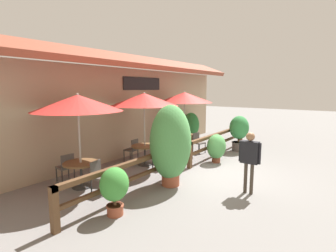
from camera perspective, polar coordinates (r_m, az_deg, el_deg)
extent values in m
plane|color=slate|center=(8.96, 10.58, -10.17)|extent=(60.00, 60.00, 0.00)
cube|color=tan|center=(10.97, -9.51, 2.85)|extent=(14.00, 0.40, 3.60)
cube|color=brown|center=(10.60, -7.61, 13.94)|extent=(14.28, 1.48, 0.70)
cube|color=black|center=(11.45, -5.55, 9.16)|extent=(2.33, 0.04, 0.53)
cube|color=brown|center=(9.19, 4.76, -3.80)|extent=(10.40, 0.14, 0.11)
cube|color=brown|center=(9.29, 4.73, -6.33)|extent=(10.40, 0.10, 0.09)
cube|color=brown|center=(5.74, -23.50, -16.42)|extent=(0.14, 0.14, 0.95)
cube|color=brown|center=(9.29, 4.73, -6.33)|extent=(0.14, 0.14, 0.95)
cube|color=brown|center=(13.86, 15.58, -1.76)|extent=(0.14, 0.14, 0.95)
cylinder|color=#B7B2A8|center=(7.76, -18.61, -4.72)|extent=(0.06, 0.06, 2.25)
cone|color=red|center=(7.59, -19.05, 4.78)|extent=(2.45, 2.45, 0.45)
sphere|color=#B2ADA3|center=(7.58, -19.13, 6.49)|extent=(0.07, 0.07, 0.07)
cylinder|color=brown|center=(7.86, -18.47, -7.69)|extent=(0.98, 0.98, 0.05)
cylinder|color=#333333|center=(7.97, -18.34, -10.22)|extent=(0.07, 0.07, 0.68)
cylinder|color=#333333|center=(8.07, -18.24, -12.42)|extent=(0.54, 0.54, 0.03)
cube|color=#514C47|center=(7.37, -14.29, -10.73)|extent=(0.49, 0.49, 0.05)
cube|color=#514C47|center=(7.41, -15.51, -8.82)|extent=(0.40, 0.11, 0.40)
cylinder|color=#2D2D2D|center=(7.19, -13.99, -13.17)|extent=(0.04, 0.04, 0.42)
cylinder|color=#2D2D2D|center=(7.47, -12.13, -12.29)|extent=(0.04, 0.04, 0.42)
cylinder|color=#2D2D2D|center=(7.42, -16.34, -12.58)|extent=(0.04, 0.04, 0.42)
cylinder|color=#2D2D2D|center=(7.70, -14.45, -11.75)|extent=(0.04, 0.04, 0.42)
cube|color=#514C47|center=(8.58, -21.50, -8.34)|extent=(0.48, 0.48, 0.05)
cube|color=#514C47|center=(8.35, -21.02, -7.15)|extent=(0.40, 0.09, 0.40)
cylinder|color=#2D2D2D|center=(8.89, -20.83, -9.31)|extent=(0.04, 0.04, 0.42)
cylinder|color=#2D2D2D|center=(8.74, -23.10, -9.73)|extent=(0.04, 0.04, 0.42)
cylinder|color=#2D2D2D|center=(8.56, -19.70, -9.92)|extent=(0.04, 0.04, 0.42)
cylinder|color=#2D2D2D|center=(8.41, -22.04, -10.38)|extent=(0.04, 0.04, 0.42)
cylinder|color=#B7B2A8|center=(9.59, -5.12, -1.90)|extent=(0.06, 0.06, 2.25)
cone|color=red|center=(9.45, -5.22, 5.78)|extent=(2.45, 2.45, 0.45)
sphere|color=#B2ADA3|center=(9.44, -5.23, 7.16)|extent=(0.07, 0.07, 0.07)
cylinder|color=brown|center=(9.67, -5.09, -4.34)|extent=(0.98, 0.98, 0.05)
cylinder|color=#333333|center=(9.76, -5.06, -6.44)|extent=(0.07, 0.07, 0.68)
cylinder|color=#333333|center=(9.85, -5.03, -8.27)|extent=(0.54, 0.54, 0.03)
cube|color=#514C47|center=(9.22, -1.72, -6.61)|extent=(0.45, 0.45, 0.05)
cube|color=#514C47|center=(9.27, -2.72, -5.11)|extent=(0.40, 0.07, 0.40)
cylinder|color=#2D2D2D|center=(9.03, -1.34, -8.48)|extent=(0.04, 0.04, 0.42)
cylinder|color=#2D2D2D|center=(9.34, -0.09, -7.91)|extent=(0.04, 0.04, 0.42)
cylinder|color=#2D2D2D|center=(9.23, -3.36, -8.12)|extent=(0.04, 0.04, 0.42)
cylinder|color=#2D2D2D|center=(9.53, -2.06, -7.58)|extent=(0.04, 0.04, 0.42)
cube|color=#514C47|center=(10.28, -8.08, -5.14)|extent=(0.46, 0.46, 0.05)
cube|color=#514C47|center=(10.11, -7.25, -4.03)|extent=(0.40, 0.08, 0.40)
cylinder|color=#2D2D2D|center=(10.59, -8.24, -6.05)|extent=(0.04, 0.04, 0.42)
cylinder|color=#2D2D2D|center=(10.30, -9.54, -6.48)|extent=(0.04, 0.04, 0.42)
cylinder|color=#2D2D2D|center=(10.37, -6.57, -6.33)|extent=(0.04, 0.04, 0.42)
cylinder|color=#2D2D2D|center=(10.07, -7.85, -6.78)|extent=(0.04, 0.04, 0.42)
cylinder|color=#B7B2A8|center=(11.79, 3.58, 0.00)|extent=(0.06, 0.06, 2.25)
cone|color=red|center=(11.67, 3.63, 6.25)|extent=(2.45, 2.45, 0.45)
sphere|color=#B2ADA3|center=(11.67, 3.64, 7.37)|extent=(0.07, 0.07, 0.07)
cylinder|color=brown|center=(11.85, 3.56, -2.00)|extent=(0.98, 0.98, 0.05)
cylinder|color=#333333|center=(11.92, 3.54, -3.73)|extent=(0.07, 0.07, 0.68)
cylinder|color=#333333|center=(11.99, 3.53, -5.25)|extent=(0.54, 0.54, 0.03)
cube|color=#514C47|center=(11.52, 6.79, -3.66)|extent=(0.51, 0.51, 0.05)
cube|color=#514C47|center=(11.60, 6.11, -2.43)|extent=(0.40, 0.13, 0.40)
cylinder|color=#2D2D2D|center=(11.31, 6.84, -5.10)|extent=(0.04, 0.04, 0.42)
cylinder|color=#2D2D2D|center=(11.59, 8.10, -4.80)|extent=(0.04, 0.04, 0.42)
cylinder|color=#2D2D2D|center=(11.56, 5.44, -4.79)|extent=(0.04, 0.04, 0.42)
cylinder|color=#2D2D2D|center=(11.83, 6.70, -4.50)|extent=(0.04, 0.04, 0.42)
cube|color=#514C47|center=(12.28, 0.39, -2.86)|extent=(0.50, 0.50, 0.05)
cube|color=#514C47|center=(12.17, 1.22, -1.89)|extent=(0.40, 0.12, 0.40)
cylinder|color=#2D2D2D|center=(12.57, -0.09, -3.70)|extent=(0.04, 0.04, 0.42)
cylinder|color=#2D2D2D|center=(12.23, -0.77, -4.04)|extent=(0.04, 0.04, 0.42)
cylinder|color=#2D2D2D|center=(12.43, 1.54, -3.83)|extent=(0.04, 0.04, 0.42)
cylinder|color=#2D2D2D|center=(12.08, 0.89, -4.18)|extent=(0.04, 0.04, 0.42)
cylinder|color=#9E4C33|center=(7.79, 0.56, -11.48)|extent=(0.52, 0.52, 0.36)
cylinder|color=#9E4C33|center=(7.73, 0.57, -10.37)|extent=(0.56, 0.56, 0.04)
ellipsoid|color=#4C934C|center=(7.49, 0.58, -3.57)|extent=(1.27, 1.15, 2.15)
cylinder|color=brown|center=(10.24, 10.41, -7.18)|extent=(0.31, 0.31, 0.22)
cylinder|color=brown|center=(10.21, 10.43, -6.69)|extent=(0.34, 0.34, 0.04)
ellipsoid|color=#4C934C|center=(10.12, 10.49, -4.41)|extent=(0.78, 0.70, 0.93)
cylinder|color=#564C47|center=(12.34, 15.09, -4.27)|extent=(0.57, 0.57, 0.39)
cylinder|color=#564C47|center=(12.30, 15.12, -3.47)|extent=(0.61, 0.61, 0.04)
cylinder|color=brown|center=(12.27, 15.15, -2.66)|extent=(0.10, 0.10, 0.31)
ellipsoid|color=#338442|center=(12.18, 15.24, -0.31)|extent=(0.94, 0.85, 1.05)
cylinder|color=#9E4C33|center=(6.24, -11.43, -17.46)|extent=(0.36, 0.36, 0.24)
cylinder|color=#9E4C33|center=(6.19, -11.46, -16.64)|extent=(0.39, 0.39, 0.04)
cylinder|color=brown|center=(6.14, -11.49, -15.51)|extent=(0.06, 0.06, 0.23)
ellipsoid|color=#3D8E38|center=(6.00, -11.59, -12.30)|extent=(0.67, 0.61, 0.76)
cylinder|color=brown|center=(14.27, 4.97, -2.57)|extent=(0.47, 0.47, 0.28)
cylinder|color=brown|center=(14.25, 4.98, -2.09)|extent=(0.51, 0.51, 0.04)
ellipsoid|color=#287033|center=(14.16, 5.01, 0.24)|extent=(0.97, 0.87, 1.33)
cylinder|color=#42382D|center=(7.44, 17.75, -10.90)|extent=(0.09, 0.09, 0.84)
cylinder|color=#42382D|center=(7.48, 16.52, -10.73)|extent=(0.09, 0.09, 0.84)
cube|color=black|center=(7.26, 17.37, -5.48)|extent=(0.21, 0.45, 0.59)
cylinder|color=black|center=(7.19, 19.32, -5.70)|extent=(0.07, 0.07, 0.56)
cylinder|color=black|center=(7.34, 15.46, -5.25)|extent=(0.07, 0.07, 0.56)
sphere|color=#9E704C|center=(7.18, 17.52, -2.21)|extent=(0.23, 0.23, 0.23)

